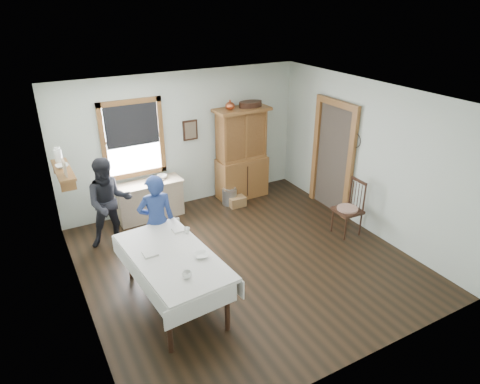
# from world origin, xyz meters

# --- Properties ---
(room) EXTENTS (5.01, 5.01, 2.70)m
(room) POSITION_xyz_m (0.00, 0.00, 1.35)
(room) COLOR black
(room) RESTS_ON ground
(window) EXTENTS (1.18, 0.07, 1.48)m
(window) POSITION_xyz_m (-1.00, 2.46, 1.63)
(window) COLOR white
(window) RESTS_ON room
(doorway) EXTENTS (0.09, 1.14, 2.22)m
(doorway) POSITION_xyz_m (2.46, 0.85, 1.16)
(doorway) COLOR #41382E
(doorway) RESTS_ON room
(wall_shelf) EXTENTS (0.24, 1.00, 0.44)m
(wall_shelf) POSITION_xyz_m (-2.37, 1.54, 1.57)
(wall_shelf) COLOR #93572D
(wall_shelf) RESTS_ON room
(framed_picture) EXTENTS (0.30, 0.04, 0.40)m
(framed_picture) POSITION_xyz_m (0.15, 2.46, 1.55)
(framed_picture) COLOR #351C12
(framed_picture) RESTS_ON room
(rug_beater) EXTENTS (0.01, 0.27, 0.27)m
(rug_beater) POSITION_xyz_m (2.45, 0.30, 1.72)
(rug_beater) COLOR black
(rug_beater) RESTS_ON room
(work_counter) EXTENTS (1.30, 0.52, 0.74)m
(work_counter) POSITION_xyz_m (-0.87, 2.21, 0.37)
(work_counter) COLOR tan
(work_counter) RESTS_ON room
(china_hutch) EXTENTS (1.14, 0.56, 1.93)m
(china_hutch) POSITION_xyz_m (1.16, 2.19, 0.96)
(china_hutch) COLOR #93572D
(china_hutch) RESTS_ON room
(dining_table) EXTENTS (1.20, 2.05, 0.79)m
(dining_table) POSITION_xyz_m (-1.37, -0.41, 0.39)
(dining_table) COLOR silver
(dining_table) RESTS_ON room
(spindle_chair) EXTENTS (0.50, 0.50, 1.04)m
(spindle_chair) POSITION_xyz_m (2.05, -0.12, 0.52)
(spindle_chair) COLOR #351C12
(spindle_chair) RESTS_ON room
(pail) EXTENTS (0.34, 0.34, 0.33)m
(pail) POSITION_xyz_m (0.75, 1.97, 0.16)
(pail) COLOR #9B9FA3
(pail) RESTS_ON room
(wicker_basket) EXTENTS (0.34, 0.25, 0.20)m
(wicker_basket) POSITION_xyz_m (0.84, 1.81, 0.10)
(wicker_basket) COLOR olive
(wicker_basket) RESTS_ON room
(woman_blue) EXTENTS (0.57, 0.41, 1.46)m
(woman_blue) POSITION_xyz_m (-1.25, 0.58, 0.73)
(woman_blue) COLOR navy
(woman_blue) RESTS_ON room
(figure_dark) EXTENTS (0.77, 0.63, 1.47)m
(figure_dark) POSITION_xyz_m (-1.74, 1.59, 0.74)
(figure_dark) COLOR black
(figure_dark) RESTS_ON room
(table_cup_a) EXTENTS (0.13, 0.13, 0.09)m
(table_cup_a) POSITION_xyz_m (-1.39, -0.98, 0.83)
(table_cup_a) COLOR white
(table_cup_a) RESTS_ON dining_table
(table_cup_b) EXTENTS (0.12, 0.12, 0.09)m
(table_cup_b) POSITION_xyz_m (-0.97, 0.03, 0.83)
(table_cup_b) COLOR white
(table_cup_b) RESTS_ON dining_table
(table_bowl) EXTENTS (0.28, 0.28, 0.05)m
(table_bowl) POSITION_xyz_m (-1.05, -0.65, 0.81)
(table_bowl) COLOR white
(table_bowl) RESTS_ON dining_table
(counter_book) EXTENTS (0.24, 0.26, 0.02)m
(counter_book) POSITION_xyz_m (-0.73, 2.19, 0.75)
(counter_book) COLOR brown
(counter_book) RESTS_ON work_counter
(counter_bowl) EXTENTS (0.27, 0.27, 0.06)m
(counter_bowl) POSITION_xyz_m (-0.56, 2.29, 0.77)
(counter_bowl) COLOR white
(counter_bowl) RESTS_ON work_counter
(shelf_bowl) EXTENTS (0.22, 0.22, 0.05)m
(shelf_bowl) POSITION_xyz_m (-2.37, 1.55, 1.60)
(shelf_bowl) COLOR white
(shelf_bowl) RESTS_ON wall_shelf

